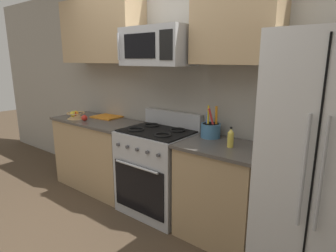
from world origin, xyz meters
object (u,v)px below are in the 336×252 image
refrigerator (323,164)px  range_oven (157,170)px  utensil_crock (211,130)px  microwave (158,47)px  fruit_basket (76,115)px  bottle_oil (231,138)px  apple_loose (84,118)px  cutting_board (107,117)px

refrigerator → range_oven: bearing=179.4°
range_oven → utensil_crock: size_ratio=3.47×
microwave → fruit_basket: 1.52m
utensil_crock → bottle_oil: size_ratio=1.75×
range_oven → refrigerator: refrigerator is taller
utensil_crock → apple_loose: size_ratio=4.17×
range_oven → apple_loose: 1.17m
apple_loose → cutting_board: (0.04, 0.32, -0.03)m
utensil_crock → cutting_board: size_ratio=0.89×
utensil_crock → apple_loose: utensil_crock is taller
range_oven → apple_loose: bearing=-172.1°
microwave → cutting_board: (-1.01, 0.14, -0.86)m
range_oven → refrigerator: (1.57, -0.02, 0.45)m
fruit_basket → bottle_oil: size_ratio=1.27×
refrigerator → cutting_board: size_ratio=5.21×
apple_loose → refrigerator: bearing=2.8°
apple_loose → bottle_oil: size_ratio=0.42×
refrigerator → bottle_oil: size_ratio=10.28×
apple_loose → bottle_oil: bearing=4.0°
range_oven → refrigerator: bearing=-0.6°
cutting_board → bottle_oil: (1.86, -0.18, 0.07)m
refrigerator → fruit_basket: bearing=-177.7°
microwave → range_oven: bearing=-89.9°
refrigerator → apple_loose: bearing=-177.2°
refrigerator → apple_loose: size_ratio=24.56×
utensil_crock → bottle_oil: utensil_crock is taller
range_oven → cutting_board: 1.12m
fruit_basket → bottle_oil: bottle_oil is taller
range_oven → refrigerator: 1.64m
bottle_oil → refrigerator: bearing=-0.3°
microwave → bottle_oil: 1.16m
refrigerator → cutting_board: (-2.59, 0.19, -0.01)m
cutting_board → refrigerator: bearing=-4.1°
refrigerator → microwave: size_ratio=2.55×
apple_loose → bottle_oil: bottle_oil is taller
fruit_basket → cutting_board: fruit_basket is taller
microwave → utensil_crock: microwave is taller
apple_loose → cutting_board: 0.32m
microwave → utensil_crock: 0.97m
range_oven → fruit_basket: (-1.26, -0.13, 0.48)m
bottle_oil → cutting_board: bearing=174.4°
cutting_board → apple_loose: bearing=-97.9°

